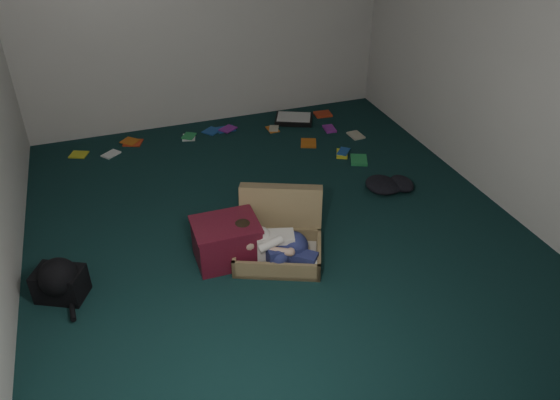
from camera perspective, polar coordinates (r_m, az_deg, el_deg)
floor at (r=4.63m, az=-0.62°, el=-2.68°), size 4.50×4.50×0.00m
wall_back at (r=6.10m, az=-7.96°, el=19.45°), size 4.50×0.00×4.50m
wall_front at (r=2.26m, az=18.07°, el=-7.19°), size 4.50×0.00×4.50m
wall_right at (r=4.99m, az=22.33°, el=14.33°), size 0.00×4.50×4.50m
suitcase at (r=4.28m, az=-0.08°, el=-3.71°), size 0.85×0.84×0.48m
person at (r=4.12m, az=-0.86°, el=-4.59°), size 0.63×0.53×0.30m
maroon_bin at (r=4.19m, az=-5.63°, el=-4.32°), size 0.50×0.39×0.34m
backpack at (r=4.18m, az=-22.00°, el=-8.01°), size 0.52×0.48×0.25m
clothing_pile at (r=5.23m, az=11.84°, el=2.05°), size 0.45×0.37×0.14m
paper_tray at (r=6.43m, az=1.45°, el=8.47°), size 0.52×0.46×0.06m
book_scatter at (r=6.05m, az=-2.74°, el=6.57°), size 3.09×1.39×0.02m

